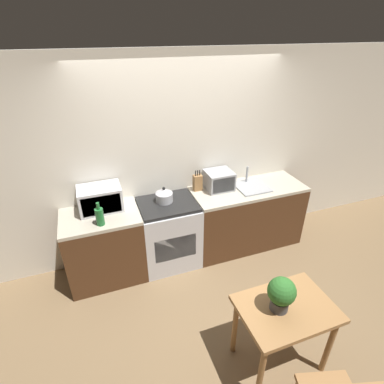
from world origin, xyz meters
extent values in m
plane|color=brown|center=(0.00, 0.00, 0.00)|extent=(16.00, 16.00, 0.00)
cube|color=silver|center=(0.00, 1.12, 1.30)|extent=(10.00, 0.06, 2.60)
cube|color=#4C2D19|center=(-1.13, 0.78, 0.43)|extent=(0.89, 0.62, 0.86)
cube|color=#B7AD99|center=(-1.13, 0.78, 0.88)|extent=(0.89, 0.62, 0.04)
cube|color=#4C2D19|center=(0.80, 0.78, 0.43)|extent=(1.54, 0.62, 0.86)
cube|color=#B7AD99|center=(0.80, 0.78, 0.88)|extent=(1.54, 0.62, 0.04)
cube|color=silver|center=(-0.32, 0.78, 0.43)|extent=(0.72, 0.62, 0.86)
cube|color=black|center=(-0.32, 0.78, 0.88)|extent=(0.69, 0.57, 0.04)
cube|color=black|center=(-0.32, 0.48, 0.43)|extent=(0.52, 0.02, 0.32)
cylinder|color=#B7B7BC|center=(-0.35, 0.83, 0.96)|extent=(0.21, 0.21, 0.12)
cone|color=#B7B7BC|center=(-0.35, 0.83, 1.04)|extent=(0.20, 0.20, 0.05)
sphere|color=black|center=(-0.35, 0.83, 1.08)|extent=(0.04, 0.04, 0.04)
cube|color=silver|center=(-1.09, 0.91, 1.05)|extent=(0.48, 0.33, 0.29)
cube|color=black|center=(-1.09, 0.75, 1.05)|extent=(0.43, 0.01, 0.23)
cylinder|color=#1E662D|center=(-1.13, 0.59, 1.00)|extent=(0.09, 0.09, 0.20)
cylinder|color=#1E662D|center=(-1.13, 0.59, 1.13)|extent=(0.03, 0.03, 0.08)
cube|color=#9E7042|center=(0.14, 0.96, 1.01)|extent=(0.11, 0.08, 0.21)
cylinder|color=black|center=(0.11, 0.96, 1.15)|extent=(0.01, 0.01, 0.07)
cylinder|color=black|center=(0.14, 0.96, 1.15)|extent=(0.01, 0.01, 0.07)
cylinder|color=black|center=(0.17, 0.96, 1.15)|extent=(0.01, 0.01, 0.07)
cube|color=#999BA0|center=(0.42, 0.91, 1.02)|extent=(0.34, 0.32, 0.24)
cube|color=black|center=(0.42, 0.76, 1.02)|extent=(0.30, 0.01, 0.19)
cube|color=#999BA0|center=(0.84, 0.78, 0.91)|extent=(0.41, 0.42, 0.02)
cylinder|color=#999BA0|center=(0.84, 0.93, 1.03)|extent=(0.03, 0.03, 0.22)
cube|color=#9E7042|center=(0.23, -0.91, 0.70)|extent=(0.81, 0.57, 0.04)
cylinder|color=#9E7042|center=(-0.12, -1.14, 0.34)|extent=(0.05, 0.05, 0.68)
cylinder|color=#9E7042|center=(0.57, -1.14, 0.34)|extent=(0.05, 0.05, 0.68)
cylinder|color=#9E7042|center=(-0.12, -0.68, 0.34)|extent=(0.05, 0.05, 0.68)
cylinder|color=#9E7042|center=(0.57, -0.68, 0.34)|extent=(0.05, 0.05, 0.68)
cylinder|color=#424247|center=(0.15, -0.90, 0.77)|extent=(0.15, 0.15, 0.10)
sphere|color=#2D6B28|center=(0.15, -0.90, 0.92)|extent=(0.23, 0.23, 0.23)
camera|label=1|loc=(-1.12, -2.26, 2.78)|focal=28.00mm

